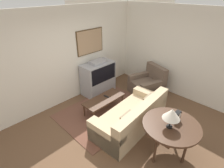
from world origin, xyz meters
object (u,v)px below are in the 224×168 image
object	(u,v)px
armchair	(147,85)
mantel_clock	(177,116)
table_lamp	(172,114)
coffee_table	(104,100)
tv	(98,78)
console_table	(171,127)
couch	(132,118)

from	to	relation	value
armchair	mantel_clock	distance (m)	2.41
armchair	table_lamp	bearing A→B (deg)	-29.01
coffee_table	table_lamp	size ratio (longest dim) A/B	2.87
coffee_table	mantel_clock	size ratio (longest dim) A/B	5.86
tv	console_table	xyz separation A→B (m)	(-0.64, -2.87, 0.17)
couch	table_lamp	distance (m)	1.30
table_lamp	mantel_clock	bearing A→B (deg)	-0.22
armchair	table_lamp	size ratio (longest dim) A/B	2.76
mantel_clock	tv	bearing A→B (deg)	80.86
tv	coffee_table	distance (m)	1.07
coffee_table	table_lamp	bearing A→B (deg)	-94.75
console_table	table_lamp	distance (m)	0.39
tv	couch	bearing A→B (deg)	-106.36
console_table	table_lamp	world-z (taller)	table_lamp
table_lamp	mantel_clock	size ratio (longest dim) A/B	2.04
coffee_table	console_table	bearing A→B (deg)	-91.87
tv	table_lamp	xyz separation A→B (m)	(-0.74, -2.87, 0.55)
table_lamp	console_table	bearing A→B (deg)	-0.03
armchair	mantel_clock	xyz separation A→B (m)	(-1.58, -1.71, 0.58)
coffee_table	table_lamp	world-z (taller)	table_lamp
console_table	table_lamp	xyz separation A→B (m)	(-0.10, 0.00, 0.37)
armchair	console_table	bearing A→B (deg)	-27.43
couch	armchair	distance (m)	1.80
tv	couch	distance (m)	1.95
couch	mantel_clock	distance (m)	1.18
couch	console_table	size ratio (longest dim) A/B	1.89
armchair	coffee_table	distance (m)	1.72
couch	mantel_clock	xyz separation A→B (m)	(0.08, -1.02, 0.58)
coffee_table	console_table	size ratio (longest dim) A/B	1.08
couch	coffee_table	size ratio (longest dim) A/B	1.75
tv	mantel_clock	xyz separation A→B (m)	(-0.46, -2.87, 0.34)
couch	coffee_table	xyz separation A→B (m)	(-0.03, 0.97, 0.08)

